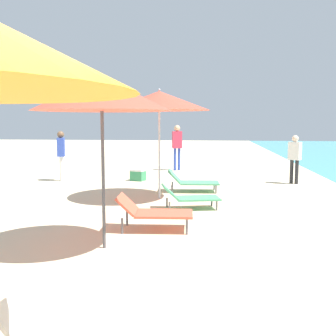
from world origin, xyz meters
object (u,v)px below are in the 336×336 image
(lounger_second_shoreside, at_px, (153,211))
(lounger_farthest_inland, at_px, (189,197))
(lounger_nearest_shoreside, at_px, (83,333))
(lounger_farthest_shoreside, at_px, (192,181))
(cooler_box, at_px, (138,175))
(umbrella_farthest, at_px, (159,101))
(person_walking_near, at_px, (295,155))
(umbrella_second, at_px, (102,94))
(person_walking_mid, at_px, (177,143))
(person_walking_far, at_px, (61,151))

(lounger_second_shoreside, bearing_deg, lounger_farthest_inland, 69.56)
(lounger_nearest_shoreside, xyz_separation_m, lounger_farthest_shoreside, (0.48, 8.19, -0.02))
(lounger_nearest_shoreside, bearing_deg, cooler_box, 104.99)
(lounger_second_shoreside, xyz_separation_m, lounger_farthest_shoreside, (0.51, 4.05, -0.04))
(lounger_nearest_shoreside, bearing_deg, umbrella_farthest, 99.58)
(umbrella_farthest, bearing_deg, cooler_box, 109.69)
(lounger_farthest_inland, bearing_deg, cooler_box, 101.89)
(umbrella_farthest, height_order, person_walking_near, umbrella_farthest)
(lounger_second_shoreside, distance_m, person_walking_near, 6.87)
(lounger_farthest_shoreside, distance_m, cooler_box, 2.66)
(lounger_nearest_shoreside, distance_m, cooler_box, 10.20)
(umbrella_second, bearing_deg, umbrella_farthest, 85.11)
(lounger_nearest_shoreside, distance_m, person_walking_near, 10.59)
(umbrella_farthest, height_order, person_walking_mid, umbrella_farthest)
(lounger_second_shoreside, xyz_separation_m, person_walking_near, (3.62, 5.82, 0.57))
(lounger_nearest_shoreside, relative_size, umbrella_second, 0.50)
(lounger_farthest_shoreside, xyz_separation_m, cooler_box, (-1.85, 1.91, -0.11))
(umbrella_farthest, bearing_deg, lounger_nearest_shoreside, -87.68)
(umbrella_farthest, bearing_deg, person_walking_near, 36.67)
(lounger_farthest_shoreside, xyz_separation_m, person_walking_near, (3.10, 1.76, 0.61))
(lounger_second_shoreside, relative_size, person_walking_near, 0.91)
(lounger_nearest_shoreside, xyz_separation_m, umbrella_farthest, (-0.29, 7.07, 2.12))
(lounger_farthest_shoreside, relative_size, cooler_box, 2.69)
(lounger_second_shoreside, distance_m, lounger_farthest_inland, 1.89)
(lounger_nearest_shoreside, bearing_deg, person_walking_near, 77.48)
(lounger_farthest_shoreside, relative_size, person_walking_far, 0.89)
(lounger_farthest_inland, height_order, cooler_box, lounger_farthest_inland)
(umbrella_farthest, height_order, cooler_box, umbrella_farthest)
(lounger_farthest_inland, relative_size, cooler_box, 2.53)
(lounger_second_shoreside, height_order, lounger_farthest_shoreside, lounger_second_shoreside)
(lounger_farthest_shoreside, xyz_separation_m, person_walking_far, (-4.32, 1.62, 0.69))
(umbrella_second, bearing_deg, person_walking_mid, 88.24)
(umbrella_farthest, relative_size, lounger_farthest_shoreside, 1.89)
(person_walking_mid, height_order, cooler_box, person_walking_mid)
(person_walking_near, bearing_deg, cooler_box, 124.64)
(umbrella_farthest, height_order, lounger_farthest_inland, umbrella_farthest)
(umbrella_farthest, bearing_deg, person_walking_far, 142.44)
(person_walking_near, distance_m, person_walking_far, 7.43)
(cooler_box, bearing_deg, lounger_farthest_inland, -65.54)
(person_walking_near, xyz_separation_m, person_walking_far, (-7.42, -0.14, 0.08))
(lounger_farthest_shoreside, bearing_deg, person_walking_mid, 95.38)
(umbrella_second, distance_m, person_walking_far, 7.63)
(umbrella_farthest, bearing_deg, lounger_farthest_inland, -54.48)
(lounger_farthest_shoreside, bearing_deg, lounger_nearest_shoreside, -97.36)
(lounger_second_shoreside, xyz_separation_m, lounger_farthest_inland, (0.56, 1.81, -0.06))
(lounger_second_shoreside, distance_m, umbrella_farthest, 3.62)
(lounger_farthest_inland, relative_size, person_walking_near, 0.90)
(lounger_farthest_shoreside, xyz_separation_m, person_walking_mid, (-0.80, 4.86, 0.81))
(lounger_nearest_shoreside, bearing_deg, lounger_farthest_shoreside, 93.92)
(lounger_second_shoreside, relative_size, lounger_farthest_inland, 1.01)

